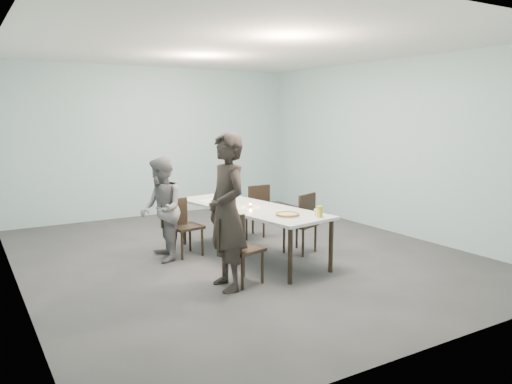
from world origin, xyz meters
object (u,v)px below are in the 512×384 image
amber_tumbler (226,198)px  chair_far_right (254,207)px  water_tumbler (317,212)px  diner_near (227,212)px  chair_near_right (303,219)px  table (251,210)px  pizza (287,215)px  chair_far_left (181,223)px  side_plate (281,211)px  diner_far (161,209)px  beer_glass (320,212)px  chair_near_left (238,245)px  tealight (250,206)px

amber_tumbler → chair_far_right: bearing=29.6°
water_tumbler → diner_near: bearing=178.7°
chair_near_right → amber_tumbler: 1.22m
table → pizza: bearing=-85.1°
chair_far_left → diner_near: bearing=-99.7°
table → side_plate: 0.54m
diner_far → water_tumbler: size_ratio=16.44×
side_plate → water_tumbler: water_tumbler is taller
table → diner_far: (-1.16, 0.51, 0.05)m
chair_far_right → amber_tumbler: size_ratio=10.88×
beer_glass → amber_tumbler: (-0.45, 1.74, -0.03)m
chair_near_left → diner_far: size_ratio=0.59×
water_tumbler → tealight: water_tumbler is taller
diner_far → side_plate: size_ratio=8.22×
chair_near_right → diner_far: (-1.99, 0.66, 0.24)m
chair_near_left → chair_far_left: same height
diner_near → amber_tumbler: bearing=155.6°
diner_near → amber_tumbler: diner_near is taller
chair_near_right → pizza: bearing=21.8°
chair_near_left → beer_glass: bearing=-21.9°
amber_tumbler → chair_near_left: bearing=-113.1°
diner_far → beer_glass: size_ratio=9.87×
chair_near_right → amber_tumbler: size_ratio=10.88×
table → diner_far: 1.27m
diner_far → amber_tumbler: size_ratio=18.50×
chair_far_left → pizza: bearing=-64.1°
chair_far_left → beer_glass: beer_glass is taller
pizza → tealight: size_ratio=6.07×
chair_far_right → chair_far_left: bearing=16.0°
tealight → table: bearing=56.9°
water_tumbler → tealight: 1.07m
chair_near_left → diner_near: (-0.17, -0.03, 0.43)m
chair_near_left → tealight: bearing=38.4°
beer_glass → chair_near_left: bearing=171.7°
side_plate → chair_far_right: bearing=72.5°
beer_glass → water_tumbler: bearing=71.8°
pizza → tealight: bearing=97.6°
diner_near → chair_near_left: bearing=104.3°
chair_far_right → side_plate: chair_far_right is taller
chair_far_right → beer_glass: size_ratio=5.80×
diner_near → diner_far: bearing=-167.4°
table → diner_near: (-0.90, -0.99, 0.24)m
chair_far_right → pizza: bearing=70.3°
chair_far_right → water_tumbler: (-0.26, -2.06, 0.29)m
diner_near → chair_far_left: bearing=-178.9°
diner_near → tealight: size_ratio=33.29×
chair_far_left → pizza: 1.68m
chair_far_left → amber_tumbler: size_ratio=10.88×
tealight → side_plate: bearing=-63.5°
amber_tumbler → water_tumbler: bearing=-73.7°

